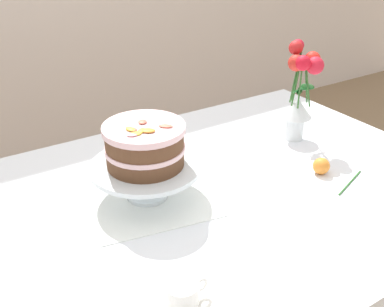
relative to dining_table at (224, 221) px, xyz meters
name	(u,v)px	position (x,y,z in m)	size (l,w,h in m)	color
dining_table	(224,221)	(0.00, 0.00, 0.00)	(1.40, 1.00, 0.74)	white
linen_napkin	(148,196)	(-0.19, 0.10, 0.09)	(0.32, 0.32, 0.00)	white
cake_stand	(146,170)	(-0.19, 0.10, 0.18)	(0.29, 0.29, 0.10)	silver
layer_cake	(145,145)	(-0.19, 0.10, 0.25)	(0.21, 0.21, 0.12)	brown
flower_vase	(300,92)	(0.39, 0.15, 0.26)	(0.12, 0.12, 0.33)	silver
teacup	(182,298)	(-0.30, -0.28, 0.12)	(0.12, 0.12, 0.06)	white
fallen_rose	(322,167)	(0.30, -0.07, 0.12)	(0.15, 0.14, 0.05)	#2D6028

